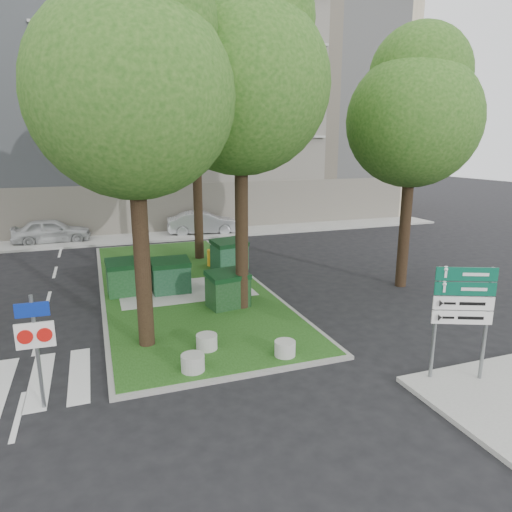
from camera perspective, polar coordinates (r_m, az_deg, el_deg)
name	(u,v)px	position (r m, az deg, el deg)	size (l,w,h in m)	color
ground	(222,380)	(11.64, -4.29, -15.20)	(120.00, 120.00, 0.00)	black
median_island	(181,285)	(18.95, -9.36, -3.55)	(6.00, 16.00, 0.12)	#1E4413
median_kerb	(181,285)	(18.96, -9.36, -3.58)	(6.30, 16.30, 0.10)	gray
building_sidewalk	(141,238)	(29.01, -14.18, 2.22)	(42.00, 3.00, 0.12)	#999993
zebra_crossing	(60,377)	(12.71, -23.27, -13.72)	(5.00, 3.00, 0.01)	silver
apartment_building	(123,111)	(36.02, -16.25, 16.96)	(41.00, 12.00, 16.00)	tan
tree_median_near_left	(134,75)	(12.58, -14.98, 21.02)	(5.20, 5.20, 10.53)	black
tree_median_near_right	(243,67)	(15.35, -1.69, 22.56)	(5.60, 5.60, 11.46)	black
tree_median_mid	(132,109)	(19.03, -15.20, 17.34)	(4.80, 4.80, 9.99)	black
tree_median_far	(196,85)	(22.62, -7.51, 20.44)	(5.80, 5.80, 11.93)	black
tree_street_right	(415,108)	(19.02, 19.27, 17.08)	(5.00, 5.00, 10.06)	black
dumpster_a	(127,277)	(17.86, -15.84, -2.57)	(1.52, 1.10, 1.37)	#103B16
dumpster_b	(171,276)	(17.71, -10.59, -2.47)	(1.45, 1.02, 1.34)	#10381F
dumpster_c	(228,289)	(15.92, -3.53, -4.17)	(1.55, 1.21, 1.30)	black
dumpster_d	(229,255)	(20.64, -3.34, 0.15)	(1.71, 1.37, 1.41)	#133F24
bollard_left	(193,363)	(11.80, -7.90, -13.07)	(0.59, 0.59, 0.42)	#9B9B96
bollard_right	(285,348)	(12.48, 3.64, -11.44)	(0.57, 0.57, 0.40)	#A8A8A3
bollard_mid	(207,342)	(12.89, -6.18, -10.61)	(0.58, 0.58, 0.42)	#A2A19D
litter_bin	(212,258)	(21.42, -5.55, -0.21)	(0.43, 0.43, 0.76)	orange
traffic_sign_pole	(36,337)	(10.85, -25.84, -9.09)	(0.78, 0.09, 2.60)	slate
directional_sign	(463,306)	(11.76, 24.43, -5.66)	(1.30, 0.59, 2.78)	slate
car_white	(52,231)	(29.30, -24.19, 2.89)	(1.73, 4.31, 1.47)	silver
car_silver	(203,223)	(29.64, -6.64, 4.14)	(1.58, 4.53, 1.49)	#AFB1B7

